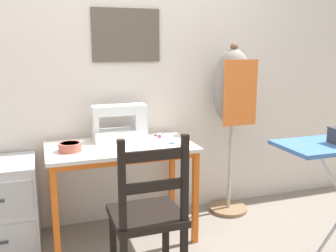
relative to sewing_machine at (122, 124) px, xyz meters
The scene contains 10 objects.
wall_back 0.49m from the sewing_machine, 103.10° to the left, with size 10.00×0.07×2.55m.
sewing_table 0.27m from the sewing_machine, 106.57° to the right, with size 1.03×0.57×0.71m.
sewing_machine is the anchor object (origin of this frame).
fabric_bowl 0.45m from the sewing_machine, 153.80° to the right, with size 0.15×0.15×0.06m.
scissors 0.43m from the sewing_machine, 37.51° to the right, with size 0.12×0.13×0.01m.
thread_spool_near_machine 0.27m from the sewing_machine, 29.00° to the right, with size 0.04×0.04×0.04m.
thread_spool_mid_table 0.30m from the sewing_machine, ahead, with size 0.04×0.04×0.03m.
wooden_chair 0.88m from the sewing_machine, 92.37° to the right, with size 0.40×0.38×0.94m.
filing_cabinet 1.01m from the sewing_machine, behind, with size 0.48×0.47×0.64m.
dress_form 0.93m from the sewing_machine, ahead, with size 0.34×0.32×1.42m.
Camera 1 is at (-0.51, -2.24, 1.39)m, focal length 40.00 mm.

